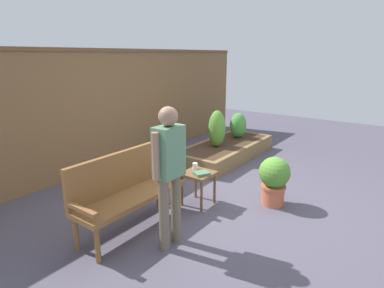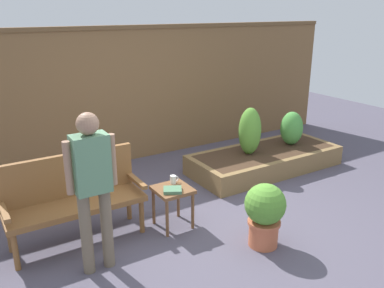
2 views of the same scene
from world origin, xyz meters
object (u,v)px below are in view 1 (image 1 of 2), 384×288
(cup_on_table, at_px, (195,166))
(shrub_near_bench, at_px, (217,129))
(side_table, at_px, (198,178))
(book_on_table, at_px, (201,173))
(garden_bench, at_px, (126,186))
(potted_boxwood, at_px, (274,178))
(shrub_far_corner, at_px, (238,125))
(person_by_bench, at_px, (169,166))

(cup_on_table, height_order, shrub_near_bench, shrub_near_bench)
(side_table, height_order, shrub_near_bench, shrub_near_bench)
(cup_on_table, distance_m, shrub_near_bench, 1.84)
(cup_on_table, height_order, book_on_table, cup_on_table)
(cup_on_table, relative_size, shrub_near_bench, 0.15)
(cup_on_table, relative_size, book_on_table, 0.54)
(garden_bench, height_order, side_table, garden_bench)
(book_on_table, relative_size, potted_boxwood, 0.28)
(cup_on_table, relative_size, shrub_far_corner, 0.20)
(cup_on_table, xyz_separation_m, person_by_bench, (-1.08, -0.44, 0.41))
(shrub_near_bench, bearing_deg, potted_boxwood, -124.83)
(garden_bench, xyz_separation_m, person_by_bench, (0.02, -0.67, 0.39))
(shrub_far_corner, bearing_deg, shrub_near_bench, 180.00)
(shrub_far_corner, distance_m, person_by_bench, 3.84)
(garden_bench, relative_size, shrub_far_corner, 2.66)
(cup_on_table, relative_size, potted_boxwood, 0.15)
(cup_on_table, height_order, potted_boxwood, potted_boxwood)
(side_table, relative_size, person_by_bench, 0.31)
(cup_on_table, xyz_separation_m, shrub_near_bench, (1.70, 0.70, 0.13))
(potted_boxwood, distance_m, shrub_near_bench, 2.04)
(garden_bench, distance_m, person_by_bench, 0.77)
(garden_bench, xyz_separation_m, book_on_table, (0.98, -0.42, -0.05))
(book_on_table, bearing_deg, potted_boxwood, -21.19)
(shrub_far_corner, bearing_deg, garden_bench, -172.76)
(garden_bench, distance_m, shrub_far_corner, 3.70)
(cup_on_table, bearing_deg, book_on_table, -121.83)
(potted_boxwood, bearing_deg, shrub_near_bench, 55.17)
(garden_bench, xyz_separation_m, potted_boxwood, (1.64, -1.19, -0.15))
(potted_boxwood, relative_size, shrub_far_corner, 1.29)
(garden_bench, bearing_deg, shrub_near_bench, 9.45)
(shrub_far_corner, height_order, person_by_bench, person_by_bench)
(person_by_bench, bearing_deg, garden_bench, 91.79)
(book_on_table, height_order, shrub_far_corner, shrub_far_corner)
(side_table, bearing_deg, potted_boxwood, -53.97)
(shrub_far_corner, bearing_deg, cup_on_table, -164.81)
(cup_on_table, relative_size, person_by_bench, 0.07)
(book_on_table, distance_m, shrub_far_corner, 2.83)
(side_table, xyz_separation_m, shrub_near_bench, (1.78, 0.81, 0.26))
(potted_boxwood, bearing_deg, cup_on_table, 119.64)
(potted_boxwood, distance_m, person_by_bench, 1.79)
(shrub_near_bench, bearing_deg, person_by_bench, -157.80)
(shrub_far_corner, xyz_separation_m, person_by_bench, (-3.65, -1.13, 0.36))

